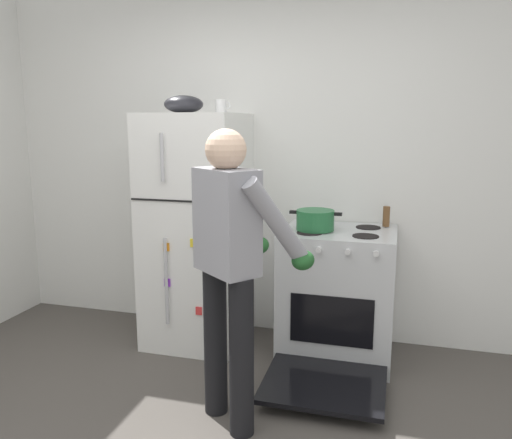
{
  "coord_description": "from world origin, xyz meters",
  "views": [
    {
      "loc": [
        0.94,
        -1.85,
        1.63
      ],
      "look_at": [
        0.06,
        1.32,
        1.0
      ],
      "focal_mm": 35.78,
      "sensor_mm": 36.0,
      "label": 1
    }
  ],
  "objects_px": {
    "refrigerator": "(197,230)",
    "person_cook": "(232,254)",
    "stove_range": "(337,296)",
    "mixing_bowl": "(184,104)",
    "red_pot": "(315,220)",
    "coffee_mug": "(221,106)",
    "pepper_mill": "(386,216)"
  },
  "relations": [
    {
      "from": "person_cook",
      "to": "red_pot",
      "type": "relative_size",
      "value": 4.5
    },
    {
      "from": "stove_range",
      "to": "coffee_mug",
      "type": "bearing_deg",
      "value": 175.48
    },
    {
      "from": "stove_range",
      "to": "person_cook",
      "type": "bearing_deg",
      "value": -115.5
    },
    {
      "from": "red_pot",
      "to": "pepper_mill",
      "type": "xyz_separation_m",
      "value": [
        0.46,
        0.25,
        0.0
      ]
    },
    {
      "from": "stove_range",
      "to": "red_pot",
      "type": "height_order",
      "value": "red_pot"
    },
    {
      "from": "refrigerator",
      "to": "stove_range",
      "type": "bearing_deg",
      "value": -0.97
    },
    {
      "from": "refrigerator",
      "to": "mixing_bowl",
      "type": "height_order",
      "value": "mixing_bowl"
    },
    {
      "from": "stove_range",
      "to": "mixing_bowl",
      "type": "relative_size",
      "value": 4.41
    },
    {
      "from": "refrigerator",
      "to": "coffee_mug",
      "type": "relative_size",
      "value": 15.1
    },
    {
      "from": "refrigerator",
      "to": "stove_range",
      "type": "xyz_separation_m",
      "value": [
        1.04,
        -0.02,
        -0.4
      ]
    },
    {
      "from": "stove_range",
      "to": "mixing_bowl",
      "type": "height_order",
      "value": "mixing_bowl"
    },
    {
      "from": "stove_range",
      "to": "refrigerator",
      "type": "bearing_deg",
      "value": 179.03
    },
    {
      "from": "coffee_mug",
      "to": "mixing_bowl",
      "type": "xyz_separation_m",
      "value": [
        -0.26,
        -0.05,
        0.01
      ]
    },
    {
      "from": "person_cook",
      "to": "pepper_mill",
      "type": "distance_m",
      "value": 1.39
    },
    {
      "from": "refrigerator",
      "to": "red_pot",
      "type": "height_order",
      "value": "refrigerator"
    },
    {
      "from": "coffee_mug",
      "to": "stove_range",
      "type": "bearing_deg",
      "value": -4.52
    },
    {
      "from": "stove_range",
      "to": "coffee_mug",
      "type": "distance_m",
      "value": 1.56
    },
    {
      "from": "mixing_bowl",
      "to": "red_pot",
      "type": "bearing_deg",
      "value": -2.97
    },
    {
      "from": "red_pot",
      "to": "pepper_mill",
      "type": "height_order",
      "value": "pepper_mill"
    },
    {
      "from": "person_cook",
      "to": "coffee_mug",
      "type": "relative_size",
      "value": 14.28
    },
    {
      "from": "person_cook",
      "to": "red_pot",
      "type": "distance_m",
      "value": 0.96
    },
    {
      "from": "red_pot",
      "to": "pepper_mill",
      "type": "bearing_deg",
      "value": 28.52
    },
    {
      "from": "pepper_mill",
      "to": "mixing_bowl",
      "type": "distance_m",
      "value": 1.63
    },
    {
      "from": "red_pot",
      "to": "mixing_bowl",
      "type": "height_order",
      "value": "mixing_bowl"
    },
    {
      "from": "refrigerator",
      "to": "person_cook",
      "type": "relative_size",
      "value": 1.06
    },
    {
      "from": "coffee_mug",
      "to": "mixing_bowl",
      "type": "height_order",
      "value": "mixing_bowl"
    },
    {
      "from": "pepper_mill",
      "to": "mixing_bowl",
      "type": "xyz_separation_m",
      "value": [
        -1.42,
        -0.2,
        0.77
      ]
    },
    {
      "from": "refrigerator",
      "to": "pepper_mill",
      "type": "relative_size",
      "value": 11.97
    },
    {
      "from": "red_pot",
      "to": "coffee_mug",
      "type": "distance_m",
      "value": 1.04
    },
    {
      "from": "pepper_mill",
      "to": "mixing_bowl",
      "type": "height_order",
      "value": "mixing_bowl"
    },
    {
      "from": "mixing_bowl",
      "to": "person_cook",
      "type": "bearing_deg",
      "value": -55.16
    },
    {
      "from": "refrigerator",
      "to": "mixing_bowl",
      "type": "relative_size",
      "value": 6.12
    }
  ]
}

